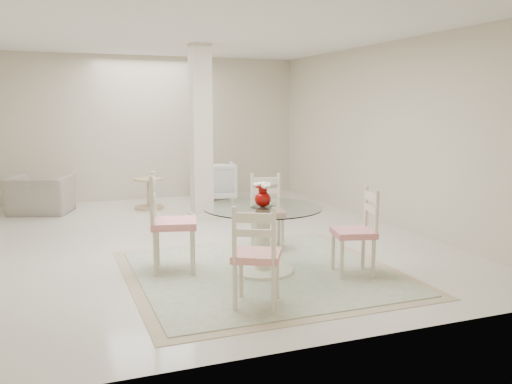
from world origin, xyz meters
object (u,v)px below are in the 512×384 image
object	(u,v)px
dining_chair_east	(360,225)
column	(201,133)
dining_chair_west	(166,215)
dining_chair_south	(256,249)
side_table	(149,195)
dining_table	(263,240)
armchair_white	(214,181)
dining_chair_north	(267,206)
recliner_taupe	(40,195)
red_vase	(263,195)

from	to	relation	value
dining_chair_east	column	bearing A→B (deg)	-153.40
dining_chair_east	dining_chair_west	world-z (taller)	dining_chair_west
dining_chair_south	side_table	distance (m)	5.06
dining_table	armchair_white	distance (m)	4.61
column	dining_chair_north	distance (m)	2.24
column	dining_chair_east	bearing A→B (deg)	-77.11
column	armchair_white	size ratio (longest dim) A/B	3.40
column	side_table	distance (m)	1.71
dining_table	dining_chair_south	bearing A→B (deg)	-115.01
dining_table	recliner_taupe	bearing A→B (deg)	117.47
column	dining_chair_east	xyz separation A→B (m)	(0.78, -3.41, -0.81)
dining_chair_south	armchair_white	xyz separation A→B (m)	(1.24, 5.46, -0.18)
red_vase	dining_table	bearing A→B (deg)	161.57
dining_chair_north	dining_chair_west	world-z (taller)	dining_chair_west
column	dining_chair_east	size ratio (longest dim) A/B	2.65
dining_chair_north	dining_chair_south	bearing A→B (deg)	-98.97
dining_table	dining_chair_north	world-z (taller)	dining_chair_north
dining_chair_east	red_vase	bearing A→B (deg)	-100.38
dining_chair_west	dining_chair_south	distance (m)	1.43
dining_chair_east	dining_chair_south	size ratio (longest dim) A/B	0.99
column	dining_chair_west	size ratio (longest dim) A/B	2.30
column	recliner_taupe	distance (m)	2.95
dining_chair_west	dining_chair_south	bearing A→B (deg)	-146.15
dining_table	red_vase	xyz separation A→B (m)	(0.00, -0.00, 0.48)
dining_chair_west	dining_chair_south	size ratio (longest dim) A/B	1.15
armchair_white	column	bearing A→B (deg)	77.51
dining_chair_east	recliner_taupe	xyz separation A→B (m)	(-3.18, 4.76, -0.22)
dining_chair_west	side_table	bearing A→B (deg)	6.29
dining_chair_north	recliner_taupe	distance (m)	4.34
column	dining_chair_west	distance (m)	2.89
dining_table	dining_chair_west	distance (m)	1.06
dining_chair_north	dining_table	bearing A→B (deg)	-98.56
side_table	dining_chair_west	bearing A→B (deg)	-96.80
red_vase	dining_chair_west	world-z (taller)	dining_chair_west
recliner_taupe	dining_chair_north	bearing A→B (deg)	147.78
dining_chair_west	recliner_taupe	world-z (taller)	dining_chair_west
dining_chair_north	recliner_taupe	xyz separation A→B (m)	(-2.67, 3.42, -0.22)
dining_table	dining_chair_north	size ratio (longest dim) A/B	1.22
red_vase	armchair_white	size ratio (longest dim) A/B	0.33
column	dining_chair_north	bearing A→B (deg)	-82.57
armchair_white	red_vase	bearing A→B (deg)	90.54
red_vase	dining_chair_east	size ratio (longest dim) A/B	0.26
dining_chair_north	recliner_taupe	bearing A→B (deg)	143.69
dining_table	dining_chair_west	bearing A→B (deg)	156.07
dining_chair_west	dining_chair_south	world-z (taller)	dining_chair_west
armchair_white	dining_chair_north	bearing A→B (deg)	94.45
column	dining_chair_north	xyz separation A→B (m)	(0.27, -2.07, -0.81)
dining_chair_east	dining_chair_west	xyz separation A→B (m)	(-1.86, 0.83, 0.08)
dining_chair_east	dining_chair_south	xyz separation A→B (m)	(-1.36, -0.51, 0.00)
dining_chair_north	dining_chair_south	world-z (taller)	same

